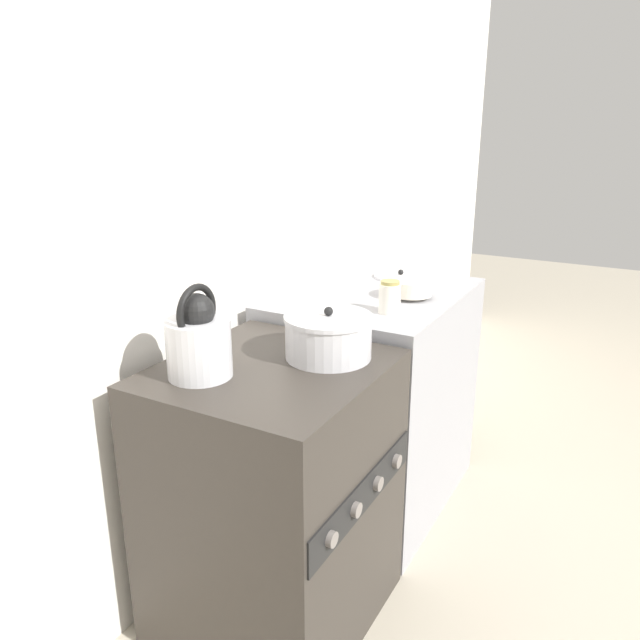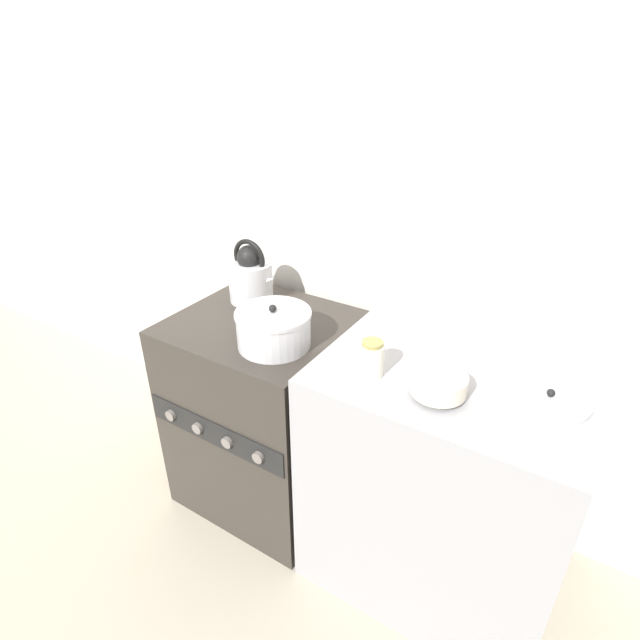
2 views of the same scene
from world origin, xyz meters
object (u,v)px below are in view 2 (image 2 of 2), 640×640
Objects in this scene: stove at (266,411)px; loose_pot_lid at (550,397)px; enamel_bowl at (439,384)px; cooking_pot at (274,329)px; storage_jar at (372,358)px; kettle at (251,277)px.

stove is 1.16m from loose_pot_lid.
enamel_bowl reaches higher than loose_pot_lid.
cooking_pot is 0.91m from loose_pot_lid.
cooking_pot is 2.31× the size of storage_jar.
stove is at bearing 143.86° from cooking_pot.
cooking_pot is at bearing -36.14° from stove.
enamel_bowl is at bearing -10.03° from stove.
loose_pot_lid is at bearing 1.07° from stove.
loose_pot_lid is at bearing 28.73° from enamel_bowl.
enamel_bowl is 0.71× the size of loose_pot_lid.
cooking_pot reaches higher than loose_pot_lid.
enamel_bowl is 0.33m from loose_pot_lid.
kettle is 1.00× the size of cooking_pot.
kettle reaches higher than enamel_bowl.
kettle is (-0.15, 0.14, 0.55)m from stove.
storage_jar is (0.55, -0.14, 0.54)m from stove.
cooking_pot is 1.65× the size of enamel_bowl.
storage_jar is at bearing -162.31° from loose_pot_lid.
storage_jar reaches higher than enamel_bowl.
loose_pot_lid is at bearing 8.23° from cooking_pot.
stove is 0.58m from kettle.
stove is 0.54m from cooking_pot.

